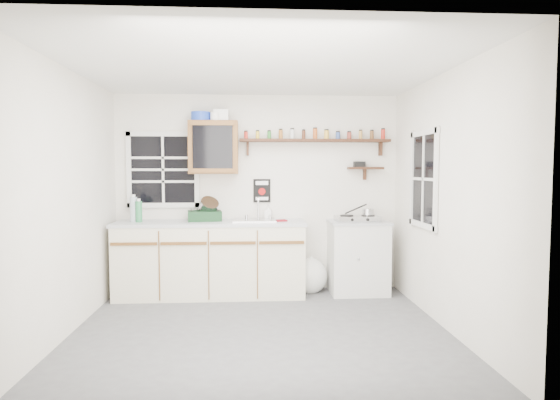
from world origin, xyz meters
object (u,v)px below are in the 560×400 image
at_px(right_cabinet, 358,257).
at_px(upper_cabinet, 214,148).
at_px(dish_rack, 206,213).
at_px(main_cabinet, 211,259).
at_px(hotplate, 357,218).
at_px(spice_shelf, 316,140).

height_order(right_cabinet, upper_cabinet, upper_cabinet).
bearing_deg(dish_rack, main_cabinet, -59.15).
bearing_deg(hotplate, right_cabinet, 45.35).
height_order(spice_shelf, hotplate, spice_shelf).
xyz_separation_m(main_cabinet, spice_shelf, (1.32, 0.21, 1.47)).
xyz_separation_m(right_cabinet, hotplate, (-0.02, -0.02, 0.49)).
bearing_deg(spice_shelf, dish_rack, -174.46).
bearing_deg(main_cabinet, right_cabinet, 0.79).
distance_m(right_cabinet, upper_cabinet, 2.26).
relative_size(right_cabinet, spice_shelf, 0.48).
bearing_deg(spice_shelf, hotplate, -22.68).
relative_size(dish_rack, hotplate, 0.80).
height_order(right_cabinet, dish_rack, dish_rack).
xyz_separation_m(upper_cabinet, hotplate, (1.78, -0.14, -0.88)).
distance_m(right_cabinet, hotplate, 0.49).
bearing_deg(dish_rack, hotplate, -10.16).
distance_m(main_cabinet, hotplate, 1.88).
height_order(upper_cabinet, dish_rack, upper_cabinet).
bearing_deg(hotplate, spice_shelf, 153.80).
bearing_deg(hotplate, main_cabinet, 176.65).
bearing_deg(dish_rack, right_cabinet, -9.54).
xyz_separation_m(right_cabinet, spice_shelf, (-0.51, 0.19, 1.48)).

